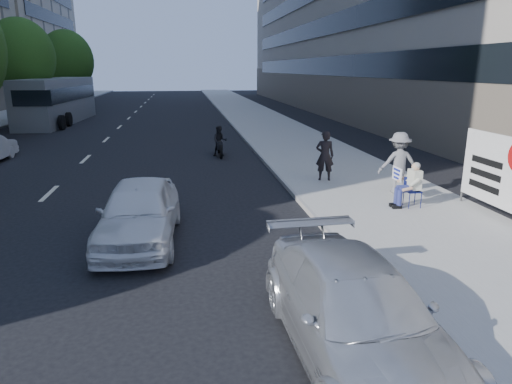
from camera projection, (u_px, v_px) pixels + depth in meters
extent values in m
plane|color=black|center=(298.00, 291.00, 8.50)|extent=(160.00, 160.00, 0.00)
cube|color=#9B9991|center=(282.00, 134.00, 28.15)|extent=(5.00, 120.00, 0.15)
cylinder|color=#382616|center=(27.00, 103.00, 34.65)|extent=(0.30, 0.30, 2.97)
ellipsoid|color=#1D4312|center=(21.00, 56.00, 33.76)|extent=(4.80, 4.80, 5.52)
cylinder|color=#382616|center=(70.00, 95.00, 48.04)|extent=(0.30, 0.30, 2.62)
ellipsoid|color=#1D4312|center=(67.00, 61.00, 47.13)|extent=(5.40, 5.40, 6.21)
cylinder|color=navy|center=(409.00, 201.00, 12.93)|extent=(0.02, 0.02, 0.45)
cylinder|color=navy|center=(421.00, 201.00, 12.99)|extent=(0.02, 0.02, 0.45)
cylinder|color=navy|center=(403.00, 198.00, 13.28)|extent=(0.02, 0.02, 0.45)
cylinder|color=navy|center=(415.00, 197.00, 13.33)|extent=(0.02, 0.02, 0.45)
cube|color=navy|center=(413.00, 191.00, 13.07)|extent=(0.40, 0.40, 0.03)
cube|color=navy|center=(410.00, 183.00, 13.20)|extent=(0.40, 0.02, 0.40)
cylinder|color=navy|center=(408.00, 190.00, 12.92)|extent=(0.44, 0.17, 0.17)
cylinder|color=navy|center=(400.00, 198.00, 12.95)|extent=(0.14, 0.14, 0.46)
cube|color=black|center=(397.00, 207.00, 13.01)|extent=(0.26, 0.11, 0.10)
cylinder|color=navy|center=(404.00, 188.00, 13.11)|extent=(0.44, 0.17, 0.17)
cylinder|color=navy|center=(396.00, 196.00, 13.14)|extent=(0.14, 0.14, 0.46)
cube|color=black|center=(394.00, 205.00, 13.20)|extent=(0.26, 0.11, 0.10)
cube|color=beige|center=(415.00, 179.00, 12.98)|extent=(0.26, 0.42, 0.56)
sphere|color=tan|center=(416.00, 167.00, 12.88)|extent=(0.23, 0.23, 0.23)
ellipsoid|color=gray|center=(417.00, 166.00, 12.88)|extent=(0.22, 0.24, 0.19)
ellipsoid|color=gray|center=(413.00, 169.00, 12.89)|extent=(0.10, 0.14, 0.13)
cylinder|color=beige|center=(415.00, 183.00, 12.74)|extent=(0.30, 0.10, 0.25)
cylinder|color=tan|center=(407.00, 189.00, 12.76)|extent=(0.29, 0.09, 0.14)
cylinder|color=beige|center=(408.00, 177.00, 13.21)|extent=(0.26, 0.20, 0.32)
cylinder|color=tan|center=(401.00, 179.00, 13.35)|extent=(0.30, 0.21, 0.18)
cube|color=white|center=(397.00, 174.00, 13.45)|extent=(0.03, 0.55, 0.40)
imported|color=slate|center=(399.00, 163.00, 14.44)|extent=(1.33, 0.86, 1.95)
imported|color=black|center=(325.00, 156.00, 16.13)|extent=(0.73, 0.57, 1.77)
cylinder|color=#4C4C4C|center=(465.00, 165.00, 13.48)|extent=(0.06, 0.06, 2.20)
cube|color=silver|center=(499.00, 171.00, 12.01)|extent=(0.04, 3.00, 1.90)
cube|color=black|center=(487.00, 162.00, 12.44)|extent=(0.01, 1.30, 0.18)
cube|color=black|center=(485.00, 174.00, 12.53)|extent=(0.01, 1.30, 0.18)
cube|color=black|center=(483.00, 187.00, 12.62)|extent=(0.01, 1.30, 0.18)
imported|color=#B6B9BE|center=(356.00, 311.00, 6.47)|extent=(2.06, 4.78, 1.37)
imported|color=white|center=(139.00, 212.00, 10.80)|extent=(1.95, 4.41, 1.48)
cylinder|color=black|center=(221.00, 151.00, 20.99)|extent=(0.16, 0.65, 0.64)
cylinder|color=black|center=(219.00, 146.00, 22.32)|extent=(0.16, 0.65, 0.64)
cube|color=black|center=(220.00, 144.00, 21.59)|extent=(0.32, 1.21, 0.35)
imported|color=black|center=(220.00, 141.00, 21.46)|extent=(0.72, 0.58, 1.42)
cube|color=slate|center=(58.00, 101.00, 34.45)|extent=(3.25, 12.13, 3.30)
cube|color=black|center=(39.00, 93.00, 34.12)|extent=(0.78, 11.48, 1.00)
cube|color=black|center=(74.00, 93.00, 34.50)|extent=(0.78, 11.48, 1.00)
cube|color=black|center=(32.00, 98.00, 28.57)|extent=(2.40, 0.21, 1.00)
cylinder|color=black|center=(22.00, 123.00, 30.28)|extent=(0.31, 1.01, 1.00)
cylinder|color=black|center=(62.00, 122.00, 30.65)|extent=(0.31, 1.01, 1.00)
cylinder|color=black|center=(32.00, 120.00, 32.19)|extent=(0.31, 1.01, 1.00)
cylinder|color=black|center=(69.00, 119.00, 32.56)|extent=(0.31, 1.01, 1.00)
cylinder|color=black|center=(54.00, 112.00, 37.90)|extent=(0.31, 1.01, 1.00)
cylinder|color=black|center=(86.00, 112.00, 38.28)|extent=(0.31, 1.01, 1.00)
cylinder|color=black|center=(59.00, 111.00, 39.33)|extent=(0.31, 1.01, 1.00)
cylinder|color=black|center=(89.00, 110.00, 39.71)|extent=(0.31, 1.01, 1.00)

